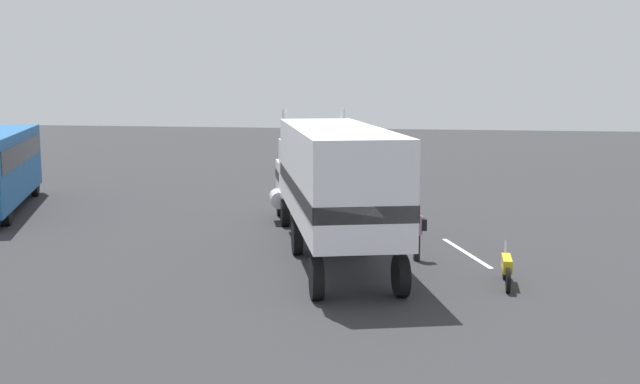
% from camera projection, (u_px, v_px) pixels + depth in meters
% --- Properties ---
extents(ground_plane, '(120.00, 120.00, 0.00)m').
position_uv_depth(ground_plane, '(310.00, 223.00, 30.40)').
color(ground_plane, '#2D2D30').
extents(lane_stripe_near, '(4.29, 1.32, 0.01)m').
position_uv_depth(lane_stripe_near, '(390.00, 247.00, 26.05)').
color(lane_stripe_near, silver).
rests_on(lane_stripe_near, ground_plane).
extents(lane_stripe_mid, '(4.20, 1.62, 0.01)m').
position_uv_depth(lane_stripe_mid, '(466.00, 253.00, 25.21)').
color(lane_stripe_mid, silver).
rests_on(lane_stripe_mid, ground_plane).
extents(semi_truck, '(14.25, 6.64, 4.50)m').
position_uv_depth(semi_truck, '(330.00, 176.00, 24.89)').
color(semi_truck, white).
rests_on(semi_truck, ground_plane).
extents(person_bystander, '(0.36, 0.47, 1.63)m').
position_uv_depth(person_bystander, '(418.00, 232.00, 24.00)').
color(person_bystander, black).
rests_on(person_bystander, ground_plane).
extents(motorcycle, '(2.11, 0.24, 1.12)m').
position_uv_depth(motorcycle, '(507.00, 268.00, 21.16)').
color(motorcycle, black).
rests_on(motorcycle, ground_plane).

